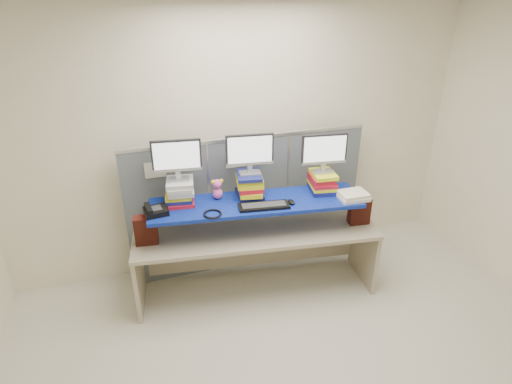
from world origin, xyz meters
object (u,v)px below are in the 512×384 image
object	(u,v)px
desk	(256,242)
monitor_right	(324,151)
monitor_left	(177,158)
monitor_center	(250,152)
desk_phone	(155,211)
keyboard	(264,206)
blue_board	(256,203)

from	to	relation	value
desk	monitor_right	world-z (taller)	monitor_right
monitor_left	monitor_right	bearing A→B (deg)	0.00
monitor_center	monitor_right	distance (m)	0.73
monitor_right	desk_phone	bearing A→B (deg)	-173.21
monitor_center	keyboard	bearing A→B (deg)	-70.28
blue_board	monitor_right	bearing A→B (deg)	9.76
desk	monitor_center	world-z (taller)	monitor_center
keyboard	blue_board	bearing A→B (deg)	112.08
monitor_center	desk_phone	size ratio (longest dim) A/B	2.03
monitor_center	monitor_right	xyz separation A→B (m)	(0.72, -0.10, -0.04)
blue_board	monitor_center	bearing A→B (deg)	107.72
monitor_right	keyboard	distance (m)	0.80
monitor_center	desk_phone	xyz separation A→B (m)	(-0.92, -0.07, -0.43)
keyboard	desk_phone	bearing A→B (deg)	177.44
monitor_right	keyboard	bearing A→B (deg)	-158.74
monitor_center	keyboard	xyz separation A→B (m)	(0.05, -0.26, -0.45)
monitor_right	desk	bearing A→B (deg)	-170.24
monitor_left	keyboard	bearing A→B (deg)	-18.06
desk	monitor_center	bearing A→B (deg)	107.72
desk	keyboard	distance (m)	0.50
blue_board	keyboard	xyz separation A→B (m)	(0.03, -0.14, 0.03)
monitor_left	keyboard	distance (m)	0.91
monitor_left	desk_phone	distance (m)	0.52
monitor_center	monitor_right	size ratio (longest dim) A/B	1.00
desk_phone	monitor_left	bearing A→B (deg)	26.55
monitor_left	blue_board	bearing A→B (deg)	-9.48
keyboard	desk_phone	xyz separation A→B (m)	(-0.97, 0.19, 0.02)
monitor_center	desk_phone	world-z (taller)	monitor_center
desk_phone	keyboard	bearing A→B (deg)	-16.59
desk	blue_board	world-z (taller)	blue_board
monitor_left	monitor_center	size ratio (longest dim) A/B	1.00
desk	desk_phone	size ratio (longest dim) A/B	11.12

